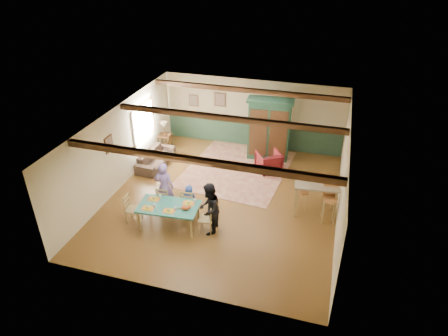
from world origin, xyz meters
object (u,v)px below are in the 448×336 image
(person_child, at_px, (189,199))
(armoire, at_px, (269,129))
(dining_chair_end_right, at_px, (206,218))
(dining_table, at_px, (169,216))
(person_man, at_px, (164,187))
(dining_chair_far_left, at_px, (164,199))
(cat, at_px, (185,208))
(armchair, at_px, (269,162))
(table_lamp, at_px, (164,129))
(person_woman, at_px, (209,209))
(bar_stool_left, at_px, (303,195))
(bar_stool_right, at_px, (329,203))
(counter_table, at_px, (315,198))
(sofa, at_px, (156,158))
(dining_chair_far_right, at_px, (189,202))
(end_table, at_px, (165,142))
(dining_chair_end_left, at_px, (133,209))

(person_child, bearing_deg, armoire, -115.50)
(person_child, bearing_deg, dining_chair_end_right, 133.15)
(dining_table, height_order, person_man, person_man)
(dining_chair_far_left, bearing_deg, cat, 139.20)
(armchair, xyz_separation_m, table_lamp, (-4.23, 0.58, 0.49))
(person_woman, relative_size, cat, 4.58)
(person_woman, distance_m, bar_stool_left, 3.00)
(person_man, xyz_separation_m, armoire, (2.34, 4.18, 0.35))
(dining_chair_end_right, relative_size, bar_stool_right, 0.73)
(dining_table, distance_m, counter_table, 4.30)
(dining_chair_end_right, xyz_separation_m, table_lamp, (-3.18, 4.42, 0.41))
(person_man, xyz_separation_m, sofa, (-1.47, 2.48, -0.53))
(dining_chair_end_right, height_order, armoire, armoire)
(person_woman, xyz_separation_m, sofa, (-3.07, 3.11, -0.50))
(person_woman, bearing_deg, dining_chair_far_right, -130.27)
(cat, xyz_separation_m, end_table, (-2.63, 4.56, -0.49))
(cat, distance_m, bar_stool_left, 3.61)
(cat, bearing_deg, armchair, 63.62)
(cat, bearing_deg, dining_chair_far_left, 139.20)
(dining_chair_far_right, bearing_deg, sofa, -52.68)
(dining_table, height_order, armchair, armchair)
(end_table, height_order, counter_table, counter_table)
(dining_chair_end_left, bearing_deg, armoire, -35.31)
(person_man, bearing_deg, counter_table, -170.49)
(counter_table, bearing_deg, bar_stool_right, -31.13)
(sofa, bearing_deg, dining_chair_far_right, -135.69)
(dining_chair_end_left, xyz_separation_m, bar_stool_right, (5.40, 1.62, 0.17))
(person_man, xyz_separation_m, cat, (0.95, -0.77, -0.02))
(person_man, xyz_separation_m, end_table, (-1.68, 3.78, -0.51))
(dining_chair_end_left, bearing_deg, armchair, -43.05)
(dining_table, relative_size, person_child, 1.79)
(counter_table, bearing_deg, armoire, 122.76)
(person_child, bearing_deg, person_man, 0.00)
(counter_table, bearing_deg, end_table, 155.74)
(dining_chair_end_left, height_order, counter_table, counter_table)
(dining_chair_far_right, height_order, dining_chair_end_left, same)
(armchair, height_order, bar_stool_left, bar_stool_left)
(dining_chair_far_left, relative_size, table_lamp, 1.65)
(end_table, distance_m, table_lamp, 0.56)
(table_lamp, bearing_deg, person_man, -66.10)
(person_child, height_order, bar_stool_left, bar_stool_left)
(person_child, bearing_deg, bar_stool_left, -164.88)
(dining_table, height_order, cat, cat)
(dining_table, distance_m, end_table, 4.97)
(counter_table, height_order, bar_stool_right, bar_stool_right)
(dining_chair_far_right, distance_m, dining_chair_end_left, 1.60)
(cat, xyz_separation_m, table_lamp, (-2.63, 4.56, 0.07))
(dining_chair_far_left, distance_m, dining_chair_end_left, 0.97)
(dining_chair_end_left, relative_size, sofa, 0.47)
(armoire, height_order, counter_table, armoire)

